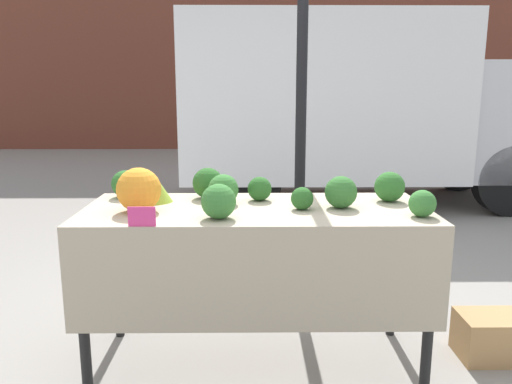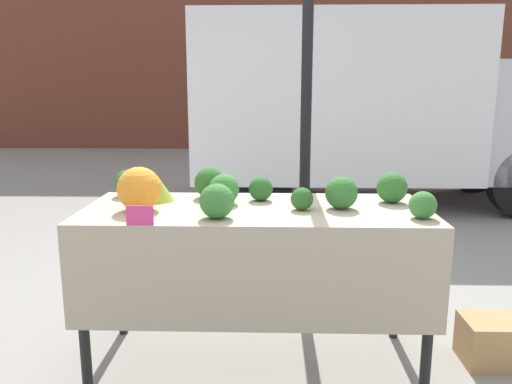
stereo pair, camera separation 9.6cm
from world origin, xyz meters
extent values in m
plane|color=gray|center=(0.00, 0.00, 0.00)|extent=(40.00, 40.00, 0.00)
cube|color=brown|center=(0.00, 9.90, 3.38)|extent=(16.00, 0.60, 6.76)
cylinder|color=black|center=(0.30, 0.80, 1.36)|extent=(0.07, 0.07, 2.72)
cube|color=white|center=(0.81, 3.87, 1.32)|extent=(3.26, 1.83, 1.91)
cube|color=silver|center=(3.06, 3.87, 1.05)|extent=(1.24, 1.68, 1.38)
cylinder|color=black|center=(2.94, 4.60, 0.41)|extent=(0.81, 0.22, 0.81)
cylinder|color=black|center=(-0.08, 3.14, 0.41)|extent=(0.81, 0.22, 0.81)
cylinder|color=black|center=(-0.08, 4.60, 0.41)|extent=(0.81, 0.22, 0.81)
cube|color=tan|center=(0.00, 0.00, 0.84)|extent=(1.73, 0.71, 0.03)
cube|color=tan|center=(0.00, -0.35, 0.59)|extent=(1.73, 0.01, 0.47)
cylinder|color=black|center=(-0.80, -0.30, 0.41)|extent=(0.05, 0.05, 0.82)
cylinder|color=black|center=(0.80, -0.30, 0.41)|extent=(0.05, 0.05, 0.82)
cylinder|color=black|center=(-0.80, 0.30, 0.41)|extent=(0.05, 0.05, 0.82)
cylinder|color=black|center=(0.80, 0.30, 0.41)|extent=(0.05, 0.05, 0.82)
sphere|color=orange|center=(-0.57, -0.07, 0.96)|extent=(0.22, 0.22, 0.22)
cone|color=#93B238|center=(-0.52, 0.14, 0.92)|extent=(0.17, 0.17, 0.13)
sphere|color=#285B23|center=(-0.26, 0.23, 0.93)|extent=(0.17, 0.17, 0.17)
sphere|color=#387533|center=(-0.17, 0.08, 0.93)|extent=(0.16, 0.16, 0.16)
sphere|color=#387533|center=(0.77, -0.19, 0.91)|extent=(0.13, 0.13, 0.13)
sphere|color=#2D6628|center=(0.71, 0.13, 0.93)|extent=(0.16, 0.16, 0.16)
sphere|color=#285B23|center=(0.02, 0.16, 0.91)|extent=(0.13, 0.13, 0.13)
sphere|color=#387533|center=(-0.17, -0.21, 0.93)|extent=(0.16, 0.16, 0.16)
sphere|color=#2D6628|center=(-0.72, 0.25, 0.92)|extent=(0.15, 0.15, 0.15)
sphere|color=#336B2D|center=(0.42, -0.01, 0.93)|extent=(0.16, 0.16, 0.16)
sphere|color=#285B23|center=(0.23, -0.04, 0.91)|extent=(0.11, 0.11, 0.11)
cube|color=#E53D84|center=(-0.50, -0.34, 0.89)|extent=(0.12, 0.01, 0.09)
cube|color=tan|center=(1.28, 0.03, 0.12)|extent=(0.36, 0.26, 0.24)
camera|label=1|loc=(-0.03, -2.44, 1.44)|focal=35.00mm
camera|label=2|loc=(0.07, -2.44, 1.44)|focal=35.00mm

